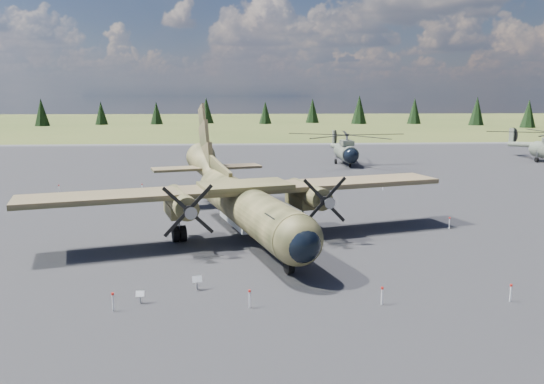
{
  "coord_description": "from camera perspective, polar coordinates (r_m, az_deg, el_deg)",
  "views": [
    {
      "loc": [
        1.65,
        -35.91,
        9.34
      ],
      "look_at": [
        3.94,
        2.0,
        2.45
      ],
      "focal_mm": 35.0,
      "sensor_mm": 36.0,
      "label": 1
    }
  ],
  "objects": [
    {
      "name": "treeline",
      "position": [
        28.79,
        -25.54,
        0.09
      ],
      "size": [
        324.02,
        318.94,
        10.91
      ],
      "color": "black",
      "rests_on": "ground"
    },
    {
      "name": "info_placard_left",
      "position": [
        25.31,
        -14.0,
        -10.7
      ],
      "size": [
        0.39,
        0.16,
        0.61
      ],
      "rotation": [
        0.0,
        0.0,
        -0.0
      ],
      "color": "gray",
      "rests_on": "ground"
    },
    {
      "name": "apron",
      "position": [
        46.88,
        -5.41,
        -1.26
      ],
      "size": [
        120.0,
        120.0,
        0.04
      ],
      "primitive_type": "cube",
      "color": "#545458",
      "rests_on": "ground"
    },
    {
      "name": "helicopter_near",
      "position": [
        73.55,
        7.98,
        5.25
      ],
      "size": [
        16.82,
        19.83,
        4.26
      ],
      "rotation": [
        0.0,
        0.0,
        0.0
      ],
      "color": "slate",
      "rests_on": "ground"
    },
    {
      "name": "transport_plane",
      "position": [
        36.0,
        -3.37,
        -0.42
      ],
      "size": [
        27.82,
        24.85,
        9.27
      ],
      "rotation": [
        0.0,
        0.0,
        0.28
      ],
      "color": "#34361D",
      "rests_on": "ground"
    },
    {
      "name": "info_placard_right",
      "position": [
        26.42,
        -8.06,
        -9.42
      ],
      "size": [
        0.49,
        0.3,
        0.72
      ],
      "rotation": [
        0.0,
        0.0,
        0.24
      ],
      "color": "gray",
      "rests_on": "ground"
    },
    {
      "name": "barrier_fence",
      "position": [
        36.96,
        -6.65,
        -3.61
      ],
      "size": [
        33.12,
        29.62,
        0.85
      ],
      "color": "white",
      "rests_on": "ground"
    },
    {
      "name": "ground",
      "position": [
        37.14,
        -5.91,
        -4.34
      ],
      "size": [
        500.0,
        500.0,
        0.0
      ],
      "primitive_type": "plane",
      "color": "brown",
      "rests_on": "ground"
    }
  ]
}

